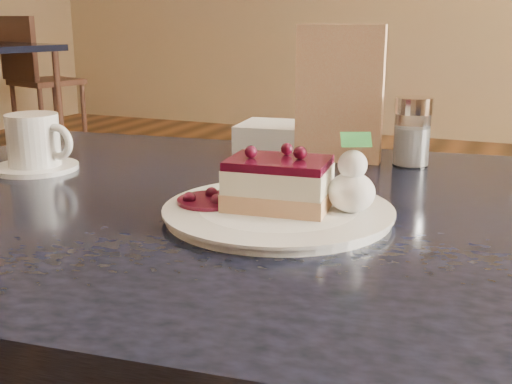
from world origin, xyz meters
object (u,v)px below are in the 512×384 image
at_px(cheesecake_slice, 278,184).
at_px(coffee_set, 35,145).
at_px(main_table, 287,264).
at_px(dessert_plate, 278,213).

height_order(cheesecake_slice, coffee_set, coffee_set).
height_order(main_table, dessert_plate, dessert_plate).
height_order(main_table, cheesecake_slice, cheesecake_slice).
height_order(dessert_plate, cheesecake_slice, cheesecake_slice).
bearing_deg(cheesecake_slice, coffee_set, 163.34).
bearing_deg(cheesecake_slice, main_table, 90.00).
relative_size(cheesecake_slice, coffee_set, 0.93).
height_order(main_table, coffee_set, coffee_set).
bearing_deg(coffee_set, cheesecake_slice, -10.51).
distance_m(main_table, dessert_plate, 0.10).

